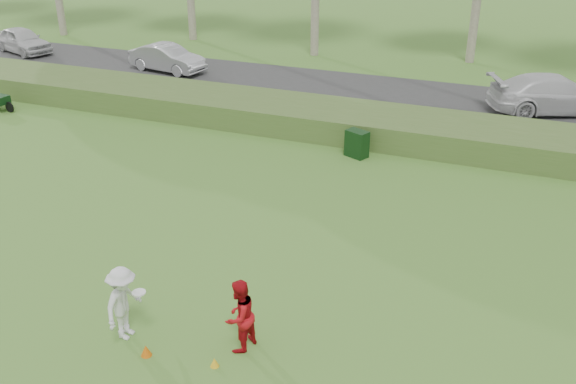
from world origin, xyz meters
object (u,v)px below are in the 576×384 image
at_px(cone_yellow, 215,362).
at_px(utility_cabinet, 357,144).
at_px(car_mid, 167,58).
at_px(car_right, 555,94).
at_px(cone_orange, 146,350).
at_px(car_left, 22,40).
at_px(player_white, 124,303).
at_px(player_red, 239,316).

bearing_deg(cone_yellow, utility_cabinet, 92.14).
height_order(car_mid, car_right, car_right).
height_order(utility_cabinet, car_right, car_right).
relative_size(cone_yellow, car_mid, 0.05).
relative_size(cone_orange, car_right, 0.05).
xyz_separation_m(utility_cabinet, car_mid, (-11.58, 7.01, 0.25)).
bearing_deg(car_left, cone_yellow, -111.78).
xyz_separation_m(player_white, car_mid, (-9.92, 17.96, -0.10)).
xyz_separation_m(car_left, car_right, (26.93, -0.24, 0.08)).
distance_m(cone_yellow, car_left, 28.30).
xyz_separation_m(player_red, cone_orange, (-1.61, -0.88, -0.65)).
distance_m(cone_orange, utility_cabinet, 11.37).
xyz_separation_m(player_red, car_mid, (-12.22, 17.45, -0.07)).
distance_m(utility_cabinet, car_right, 9.44).
relative_size(car_left, car_mid, 1.01).
bearing_deg(car_left, utility_cabinet, -90.39).
distance_m(cone_orange, car_mid, 21.19).
xyz_separation_m(player_white, car_right, (7.69, 18.20, 0.01)).
relative_size(player_white, car_right, 0.31).
bearing_deg(car_right, utility_cabinet, 116.78).
bearing_deg(car_mid, player_white, -141.74).
bearing_deg(cone_orange, player_white, 151.40).
relative_size(player_red, car_mid, 0.39).
xyz_separation_m(player_red, car_right, (5.39, 17.69, 0.04)).
xyz_separation_m(player_red, car_left, (-21.54, 17.93, -0.04)).
relative_size(car_mid, car_right, 0.76).
distance_m(utility_cabinet, car_mid, 13.54).
height_order(cone_yellow, car_mid, car_mid).
bearing_deg(player_red, car_right, 176.44).
bearing_deg(utility_cabinet, cone_yellow, -64.10).
distance_m(player_red, cone_yellow, 0.98).
bearing_deg(player_white, car_mid, 28.51).
height_order(car_left, car_mid, car_left).
distance_m(car_left, car_mid, 9.34).
bearing_deg(cone_yellow, player_white, 175.45).
bearing_deg(player_white, cone_orange, -119.01).
bearing_deg(player_white, utility_cabinet, -9.01).
height_order(player_white, car_left, player_white).
bearing_deg(utility_cabinet, car_mid, 172.55).
height_order(player_white, player_red, player_white).
distance_m(player_white, cone_yellow, 2.20).
bearing_deg(utility_cabinet, player_white, -74.85).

